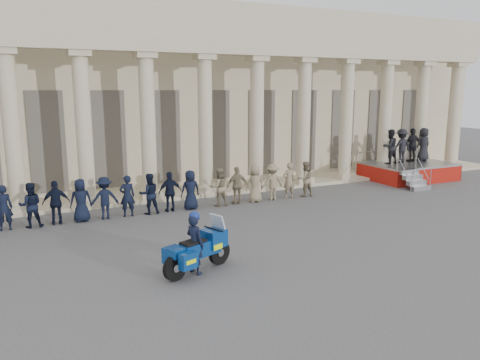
# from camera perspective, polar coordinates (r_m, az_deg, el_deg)

# --- Properties ---
(ground) EXTENTS (90.00, 90.00, 0.00)m
(ground) POSITION_cam_1_polar(r_m,az_deg,el_deg) (14.05, 2.83, -8.98)
(ground) COLOR #4B4B4E
(ground) RESTS_ON ground
(building) EXTENTS (40.00, 12.50, 9.00)m
(building) POSITION_cam_1_polar(r_m,az_deg,el_deg) (27.10, -12.14, 10.20)
(building) COLOR #BEB08F
(building) RESTS_ON ground
(officer_rank) EXTENTS (18.22, 0.61, 1.60)m
(officer_rank) POSITION_cam_1_polar(r_m,az_deg,el_deg) (18.19, -15.99, -2.11)
(officer_rank) COLOR black
(officer_rank) RESTS_ON ground
(reviewing_stand) EXTENTS (4.43, 4.21, 2.72)m
(reviewing_stand) POSITION_cam_1_polar(r_m,az_deg,el_deg) (26.68, 19.71, 3.19)
(reviewing_stand) COLOR gray
(reviewing_stand) RESTS_ON ground
(motorcycle) EXTENTS (2.16, 1.31, 1.45)m
(motorcycle) POSITION_cam_1_polar(r_m,az_deg,el_deg) (12.58, -5.08, -8.41)
(motorcycle) COLOR black
(motorcycle) RESTS_ON ground
(rider) EXTENTS (0.58, 0.69, 1.70)m
(rider) POSITION_cam_1_polar(r_m,az_deg,el_deg) (12.43, -5.52, -7.58)
(rider) COLOR black
(rider) RESTS_ON ground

